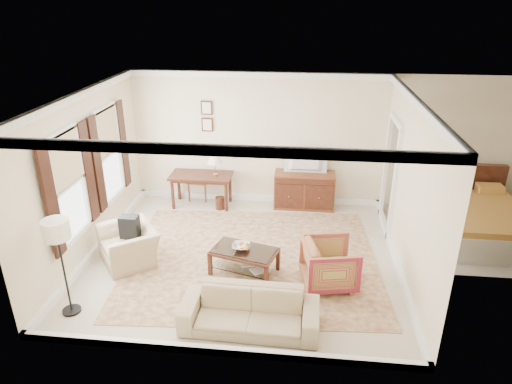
% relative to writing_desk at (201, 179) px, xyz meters
% --- Properties ---
extents(room_shell, '(5.51, 5.01, 2.91)m').
position_rel_writing_desk_xyz_m(room_shell, '(1.21, -2.06, 1.85)').
color(room_shell, beige).
rests_on(room_shell, ground).
extents(annex_bedroom, '(3.00, 2.70, 2.90)m').
position_rel_writing_desk_xyz_m(annex_bedroom, '(5.70, -0.91, -0.28)').
color(annex_bedroom, beige).
rests_on(annex_bedroom, ground).
extents(window_front, '(0.12, 1.56, 1.80)m').
position_rel_writing_desk_xyz_m(window_front, '(-1.49, -2.76, 0.93)').
color(window_front, '#CCB284').
rests_on(window_front, room_shell).
extents(window_rear, '(0.12, 1.56, 1.80)m').
position_rel_writing_desk_xyz_m(window_rear, '(-1.49, -1.16, 0.93)').
color(window_rear, '#CCB284').
rests_on(window_rear, room_shell).
extents(doorway, '(0.10, 1.12, 2.25)m').
position_rel_writing_desk_xyz_m(doorway, '(3.92, -0.56, 0.45)').
color(doorway, white).
rests_on(doorway, room_shell).
extents(rug, '(4.65, 4.06, 0.01)m').
position_rel_writing_desk_xyz_m(rug, '(1.38, -2.13, -0.62)').
color(rug, maroon).
rests_on(rug, room_shell).
extents(writing_desk, '(1.34, 0.67, 0.73)m').
position_rel_writing_desk_xyz_m(writing_desk, '(0.00, 0.00, 0.00)').
color(writing_desk, '#4E2416').
rests_on(writing_desk, room_shell).
extents(desk_chair, '(0.47, 0.47, 1.05)m').
position_rel_writing_desk_xyz_m(desk_chair, '(-0.15, 0.35, -0.10)').
color(desk_chair, brown).
rests_on(desk_chair, room_shell).
extents(desk_lamp, '(0.32, 0.32, 0.50)m').
position_rel_writing_desk_xyz_m(desk_lamp, '(0.32, 0.00, 0.36)').
color(desk_lamp, silver).
rests_on(desk_lamp, writing_desk).
extents(framed_prints, '(0.25, 0.04, 0.68)m').
position_rel_writing_desk_xyz_m(framed_prints, '(0.10, 0.41, 1.32)').
color(framed_prints, '#4E2416').
rests_on(framed_prints, room_shell).
extents(sideboard, '(1.30, 0.50, 0.80)m').
position_rel_writing_desk_xyz_m(sideboard, '(2.26, 0.16, -0.22)').
color(sideboard, brown).
rests_on(sideboard, room_shell).
extents(tv, '(0.88, 0.51, 0.12)m').
position_rel_writing_desk_xyz_m(tv, '(2.26, 0.14, 0.62)').
color(tv, black).
rests_on(tv, sideboard).
extents(coffee_table, '(1.20, 0.89, 0.45)m').
position_rel_writing_desk_xyz_m(coffee_table, '(1.30, -2.59, -0.28)').
color(coffee_table, '#4E2416').
rests_on(coffee_table, room_shell).
extents(fruit_bowl, '(0.42, 0.42, 0.10)m').
position_rel_writing_desk_xyz_m(fruit_bowl, '(1.24, -2.56, -0.12)').
color(fruit_bowl, silver).
rests_on(fruit_bowl, coffee_table).
extents(book_a, '(0.28, 0.10, 0.38)m').
position_rel_writing_desk_xyz_m(book_a, '(1.23, -2.56, -0.45)').
color(book_a, brown).
rests_on(book_a, coffee_table).
extents(book_b, '(0.19, 0.24, 0.38)m').
position_rel_writing_desk_xyz_m(book_b, '(1.51, -2.66, -0.45)').
color(book_b, brown).
rests_on(book_b, coffee_table).
extents(striped_armchair, '(0.91, 0.95, 0.85)m').
position_rel_writing_desk_xyz_m(striped_armchair, '(2.70, -2.77, -0.20)').
color(striped_armchair, maroon).
rests_on(striped_armchair, room_shell).
extents(club_armchair, '(1.12, 1.19, 0.88)m').
position_rel_writing_desk_xyz_m(club_armchair, '(-0.76, -2.45, -0.19)').
color(club_armchair, tan).
rests_on(club_armchair, room_shell).
extents(backpack, '(0.39, 0.37, 0.40)m').
position_rel_writing_desk_xyz_m(backpack, '(-0.76, -2.33, 0.06)').
color(backpack, black).
rests_on(backpack, club_armchair).
extents(sofa, '(1.95, 0.61, 0.76)m').
position_rel_writing_desk_xyz_m(sofa, '(1.56, -3.96, -0.25)').
color(sofa, tan).
rests_on(sofa, room_shell).
extents(floor_lamp, '(0.38, 0.38, 1.53)m').
position_rel_writing_desk_xyz_m(floor_lamp, '(-1.14, -3.90, 0.65)').
color(floor_lamp, black).
rests_on(floor_lamp, room_shell).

